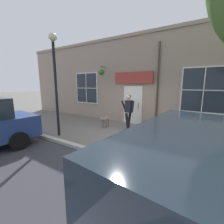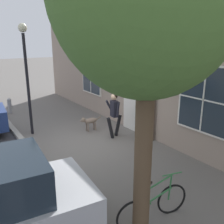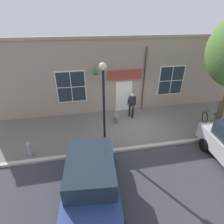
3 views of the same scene
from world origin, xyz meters
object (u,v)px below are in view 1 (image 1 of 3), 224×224
pedestrian_walking (128,108)px  dog_on_leash (105,119)px  street_lamp (55,69)px  fire_hydrant (16,117)px

pedestrian_walking → dog_on_leash: bearing=-66.9°
street_lamp → fire_hydrant: (0.07, -3.55, -2.40)m
street_lamp → dog_on_leash: bearing=153.8°
street_lamp → pedestrian_walking: bearing=140.1°
street_lamp → fire_hydrant: size_ratio=5.45×
pedestrian_walking → dog_on_leash: pedestrian_walking is taller
pedestrian_walking → dog_on_leash: (0.47, -1.10, -0.61)m
pedestrian_walking → dog_on_leash: 1.34m
pedestrian_walking → dog_on_leash: size_ratio=1.75×
street_lamp → fire_hydrant: street_lamp is taller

